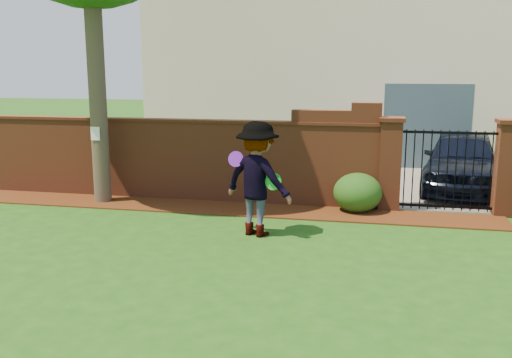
% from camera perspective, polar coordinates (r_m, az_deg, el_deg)
% --- Properties ---
extents(ground, '(80.00, 80.00, 0.01)m').
position_cam_1_polar(ground, '(8.21, -3.41, -9.07)').
color(ground, '#1F4C13').
rests_on(ground, ground).
extents(mulch_bed, '(11.10, 1.08, 0.03)m').
position_cam_1_polar(mulch_bed, '(11.52, -3.57, -2.97)').
color(mulch_bed, '#3E1C0B').
rests_on(mulch_bed, ground).
extents(brick_wall, '(8.70, 0.31, 2.16)m').
position_cam_1_polar(brick_wall, '(12.28, -7.57, 2.18)').
color(brick_wall, brown).
rests_on(brick_wall, ground).
extents(pillar_left, '(0.50, 0.50, 1.88)m').
position_cam_1_polar(pillar_left, '(11.58, 13.48, 1.56)').
color(pillar_left, brown).
rests_on(pillar_left, ground).
extents(pillar_right, '(0.50, 0.50, 1.88)m').
position_cam_1_polar(pillar_right, '(11.85, 24.17, 1.10)').
color(pillar_right, brown).
rests_on(pillar_right, ground).
extents(iron_gate, '(1.78, 0.03, 1.60)m').
position_cam_1_polar(iron_gate, '(11.68, 18.85, 0.84)').
color(iron_gate, black).
rests_on(iron_gate, ground).
extents(driveway, '(3.20, 8.00, 0.01)m').
position_cam_1_polar(driveway, '(15.74, 17.01, 0.38)').
color(driveway, gray).
rests_on(driveway, ground).
extents(house, '(12.40, 6.40, 6.30)m').
position_cam_1_polar(house, '(19.44, 9.06, 12.08)').
color(house, '#F3E3CB').
rests_on(house, ground).
extents(car, '(2.31, 4.35, 1.41)m').
position_cam_1_polar(car, '(13.81, 20.20, 1.65)').
color(car, black).
rests_on(car, ground).
extents(paper_notice, '(0.20, 0.01, 0.28)m').
position_cam_1_polar(paper_notice, '(12.12, -16.03, 4.46)').
color(paper_notice, white).
rests_on(paper_notice, tree).
extents(shrub_left, '(0.97, 0.97, 0.79)m').
position_cam_1_polar(shrub_left, '(11.36, 10.29, -1.37)').
color(shrub_left, '#154615').
rests_on(shrub_left, ground).
extents(man, '(1.45, 1.16, 1.97)m').
position_cam_1_polar(man, '(9.51, 0.00, -0.03)').
color(man, gray).
rests_on(man, ground).
extents(frisbee_purple, '(0.27, 0.10, 0.27)m').
position_cam_1_polar(frisbee_purple, '(9.52, -2.06, 2.04)').
color(frisbee_purple, purple).
rests_on(frisbee_purple, man).
extents(frisbee_green, '(0.30, 0.15, 0.29)m').
position_cam_1_polar(frisbee_green, '(9.34, 1.76, -0.26)').
color(frisbee_green, green).
rests_on(frisbee_green, man).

